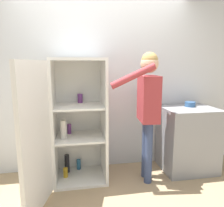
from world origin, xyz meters
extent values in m
plane|color=tan|center=(0.00, 0.00, 0.00)|extent=(12.00, 12.00, 0.00)
cube|color=silver|center=(0.00, 0.98, 1.27)|extent=(7.00, 0.06, 2.55)
cube|color=white|center=(-0.34, 0.63, 0.02)|extent=(0.69, 0.60, 0.04)
cube|color=white|center=(-0.34, 0.63, 1.61)|extent=(0.69, 0.60, 0.04)
cube|color=white|center=(-0.34, 0.91, 0.82)|extent=(0.69, 0.03, 1.56)
cube|color=white|center=(-0.67, 0.63, 0.82)|extent=(0.03, 0.60, 1.56)
cube|color=white|center=(-0.01, 0.63, 0.82)|extent=(0.04, 0.60, 1.56)
cube|color=white|center=(-0.34, 0.63, 0.59)|extent=(0.62, 0.53, 0.02)
cube|color=white|center=(-0.34, 0.63, 1.01)|extent=(0.62, 0.53, 0.02)
cube|color=white|center=(-0.80, 0.01, 0.82)|extent=(0.22, 0.68, 1.56)
cylinder|color=#B78C1E|center=(-0.55, 0.62, 0.10)|extent=(0.06, 0.06, 0.13)
cylinder|color=black|center=(-0.53, 0.76, 0.16)|extent=(0.07, 0.07, 0.26)
cylinder|color=#723884|center=(-0.32, 0.83, 1.09)|extent=(0.07, 0.07, 0.12)
cylinder|color=#723884|center=(-0.48, 0.78, 0.67)|extent=(0.06, 0.06, 0.14)
cylinder|color=teal|center=(-0.36, 0.82, 0.11)|extent=(0.06, 0.06, 0.14)
cylinder|color=beige|center=(-0.55, 0.57, 0.72)|extent=(0.08, 0.08, 0.25)
cylinder|color=#384770|center=(0.53, 0.35, 0.41)|extent=(0.10, 0.10, 0.83)
cylinder|color=#384770|center=(0.55, 0.51, 0.41)|extent=(0.10, 0.10, 0.83)
cube|color=#9E3338|center=(0.54, 0.43, 1.12)|extent=(0.26, 0.41, 0.59)
sphere|color=#DBAD89|center=(0.54, 0.43, 1.56)|extent=(0.23, 0.23, 0.23)
sphere|color=#AD894C|center=(0.54, 0.43, 1.60)|extent=(0.21, 0.21, 0.21)
cylinder|color=#9E3338|center=(0.27, 0.23, 1.42)|extent=(0.54, 0.13, 0.30)
cylinder|color=#9E3338|center=(0.56, 0.65, 1.09)|extent=(0.08, 0.08, 0.55)
cube|color=gray|center=(1.23, 0.62, 0.47)|extent=(0.74, 0.63, 0.93)
cylinder|color=#335B8E|center=(1.29, 0.71, 0.97)|extent=(0.15, 0.15, 0.07)
camera|label=1|loc=(-0.42, -2.20, 1.56)|focal=35.00mm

